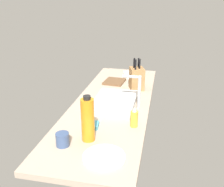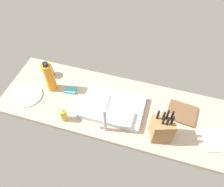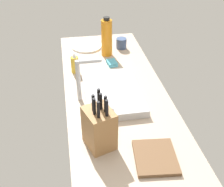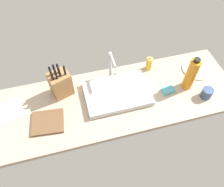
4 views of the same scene
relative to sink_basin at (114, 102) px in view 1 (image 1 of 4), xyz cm
name	(u,v)px [view 1 (image 1 of 4)]	position (x,y,z in cm)	size (l,w,h in cm)	color
countertop_slab	(112,104)	(-4.72, -2.66, -3.91)	(185.71, 59.09, 3.50)	tan
sink_basin	(114,102)	(0.00, 0.00, 0.00)	(46.26, 31.32, 4.33)	#B7BABF
faucet	(137,89)	(0.08, 17.16, 12.42)	(5.50, 14.05, 24.50)	#B7BABF
knife_block	(137,78)	(-37.78, 12.59, 7.97)	(16.88, 15.42, 27.27)	#9E7042
cutting_board	(114,82)	(-50.88, -10.16, -1.26)	(21.01, 18.18, 1.80)	brown
soap_bottle	(134,118)	(31.29, 19.09, 3.68)	(4.94, 4.94, 13.49)	gold
water_bottle	(88,120)	(52.55, -5.17, 11.08)	(7.72, 7.72, 27.98)	orange
dinner_plate	(104,157)	(68.09, 7.87, -1.56)	(22.75, 22.75, 1.20)	white
dish_towel	(133,74)	(-78.15, 4.33, -1.56)	(23.29, 17.37, 1.20)	white
coffee_mug	(63,139)	(61.46, -17.61, 1.75)	(7.67, 7.67, 7.82)	#384C75
dish_sponge	(94,125)	(37.18, -6.18, -0.96)	(9.00, 6.00, 2.40)	#4CA3BC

